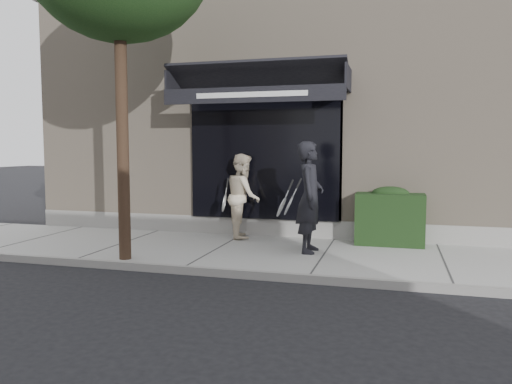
% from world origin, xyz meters
% --- Properties ---
extents(ground, '(80.00, 80.00, 0.00)m').
position_xyz_m(ground, '(0.00, 0.00, 0.00)').
color(ground, black).
rests_on(ground, ground).
extents(sidewalk, '(20.00, 3.00, 0.12)m').
position_xyz_m(sidewalk, '(0.00, 0.00, 0.06)').
color(sidewalk, '#9F9F99').
rests_on(sidewalk, ground).
extents(curb, '(20.00, 0.10, 0.14)m').
position_xyz_m(curb, '(0.00, -1.55, 0.07)').
color(curb, gray).
rests_on(curb, ground).
extents(building_facade, '(14.30, 8.04, 5.64)m').
position_xyz_m(building_facade, '(-0.01, 4.96, 2.74)').
color(building_facade, tan).
rests_on(building_facade, ground).
extents(hedge, '(1.30, 0.70, 1.14)m').
position_xyz_m(hedge, '(1.10, 1.25, 0.66)').
color(hedge, black).
rests_on(hedge, sidewalk).
extents(pedestrian_front, '(0.78, 0.91, 2.00)m').
position_xyz_m(pedestrian_front, '(-0.28, 0.10, 1.12)').
color(pedestrian_front, black).
rests_on(pedestrian_front, sidewalk).
extents(pedestrian_back, '(0.92, 1.03, 1.76)m').
position_xyz_m(pedestrian_back, '(-1.87, 1.20, 1.00)').
color(pedestrian_back, beige).
rests_on(pedestrian_back, sidewalk).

